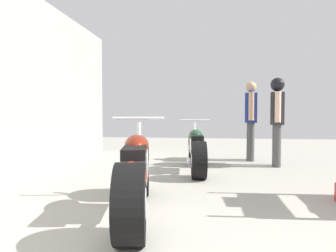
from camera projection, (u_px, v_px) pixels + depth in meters
name	position (u px, v px, depth m)	size (l,w,h in m)	color
ground_plane	(206.00, 192.00, 4.01)	(17.23, 17.23, 0.00)	#A8A399
garage_partition_left	(3.00, 80.00, 4.30)	(0.08, 7.90, 2.91)	#A3A099
motorcycle_maroon_cruiser	(135.00, 176.00, 3.07)	(0.70, 2.07, 0.96)	black
motorcycle_black_naked	(196.00, 151.00, 5.39)	(0.56, 1.90, 0.88)	black
mechanic_in_blue	(251.00, 116.00, 6.64)	(0.28, 0.67, 1.67)	#4C4C4C
mechanic_with_helmet	(277.00, 113.00, 5.91)	(0.30, 0.66, 1.67)	#4C4C4C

